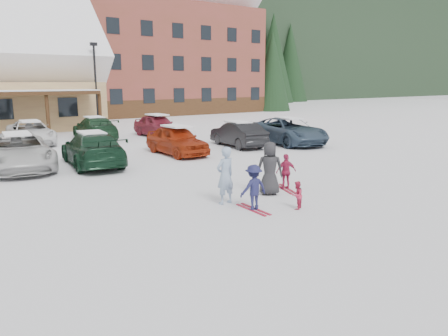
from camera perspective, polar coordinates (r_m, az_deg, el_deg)
ground at (r=12.99m, az=1.51°, el=-5.19°), size 160.00×160.00×0.00m
alpine_hotel at (r=52.87m, az=-11.69°, el=16.44°), size 31.48×14.01×21.48m
lamp_post at (r=34.98m, az=-16.43°, el=10.80°), size 0.50×0.25×6.50m
conifer_1 at (r=56.33m, az=6.28°, el=13.85°), size 4.84×4.84×11.22m
conifer_3 at (r=55.60m, az=-22.14°, el=11.96°), size 3.96×3.96×9.18m
conifer_4 at (r=69.71m, az=0.89°, el=13.64°), size 5.06×5.06×11.73m
adult_skier at (r=13.18m, az=0.16°, el=-0.99°), size 0.68×0.48×1.76m
toddler_red at (r=12.90m, az=9.51°, el=-3.53°), size 0.51×0.47×0.83m
child_navy at (r=12.60m, az=3.88°, el=-2.56°), size 0.89×0.54×1.34m
skis_child_navy at (r=12.78m, az=3.84°, el=-5.42°), size 0.27×1.41×0.03m
child_magenta at (r=15.14m, az=8.11°, el=-0.49°), size 0.79×0.54×1.24m
skis_child_magenta at (r=15.27m, az=8.05°, el=-2.72°), size 0.68×1.38×0.03m
bystander_dark at (r=14.32m, az=5.99°, el=-0.05°), size 1.03×0.96×1.76m
parked_car_2 at (r=20.32m, az=-25.29°, el=1.95°), size 3.10×5.76×1.53m
parked_car_3 at (r=20.06m, az=-16.80°, el=2.38°), size 2.69×5.33×1.48m
parked_car_4 at (r=22.33m, az=-6.20°, el=3.63°), size 1.75×4.30×1.46m
parked_car_5 at (r=24.92m, az=1.85°, el=4.43°), size 2.04×4.44×1.41m
parked_car_6 at (r=26.27m, az=8.41°, el=4.81°), size 3.42×5.89×1.54m
parked_car_10 at (r=28.14m, az=-23.94°, el=4.23°), size 2.69×5.17×1.39m
parked_car_11 at (r=29.18m, az=-16.50°, el=5.00°), size 2.48×5.13×1.44m
parked_car_12 at (r=29.77m, az=-8.70°, el=5.50°), size 1.86×4.40×1.49m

